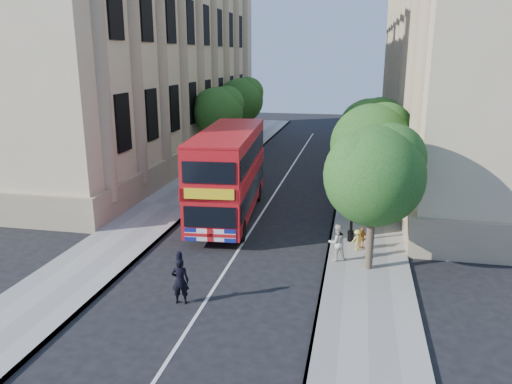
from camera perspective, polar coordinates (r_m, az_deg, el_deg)
The scene contains 17 objects.
ground at distance 19.40m, azimuth -4.93°, elevation -11.07°, with size 120.00×120.00×0.00m, color black.
pavement_right at distance 27.96m, azimuth 12.46°, elevation -2.83°, with size 3.50×80.00×0.12m, color gray.
pavement_left at distance 29.99m, azimuth -10.06°, elevation -1.46°, with size 3.50×80.00×0.12m, color gray.
building_right at distance 41.53m, azimuth 24.63°, elevation 14.56°, with size 12.00×38.00×18.00m, color #C4B288.
building_left at distance 44.81m, azimuth -13.76°, elevation 15.43°, with size 12.00×38.00×18.00m, color #C4B288.
tree_right_near at distance 20.14m, azimuth 13.50°, elevation 2.40°, with size 4.00×4.00×6.08m.
tree_right_mid at distance 25.99m, azimuth 13.23°, elevation 5.72°, with size 4.20×4.20×6.37m.
tree_right_far at distance 31.95m, azimuth 13.01°, elevation 7.23°, with size 4.00×4.00×6.15m.
tree_left_far at distance 40.42m, azimuth -4.31°, elevation 9.40°, with size 4.00×4.00×6.30m.
tree_left_back at distance 48.10m, azimuth -1.66°, elevation 10.70°, with size 4.20×4.20×6.65m.
lamp_post at distance 23.42m, azimuth 11.02°, elevation -0.04°, with size 0.32×0.32×5.16m.
double_decker_bus at distance 26.88m, azimuth -3.14°, elevation 2.41°, with size 3.56×10.39×4.71m.
box_van at distance 33.94m, azimuth -2.25°, elevation 2.76°, with size 2.12×4.48×2.49m.
police_constable at distance 18.23m, azimuth -8.66°, elevation -10.01°, with size 0.63×0.41×1.72m, color black.
woman_pedestrian at distance 21.62m, azimuth 9.25°, elevation -5.70°, with size 0.78×0.61×1.60m, color silver.
child_a at distance 23.21m, azimuth 12.03°, elevation -5.16°, with size 0.58×0.24×0.99m, color orange.
child_b at distance 22.97m, azimuth 11.51°, elevation -5.39°, with size 0.62×0.36×0.96m, color #DDC84B.
Camera 1 is at (5.12, -16.61, 8.62)m, focal length 35.00 mm.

